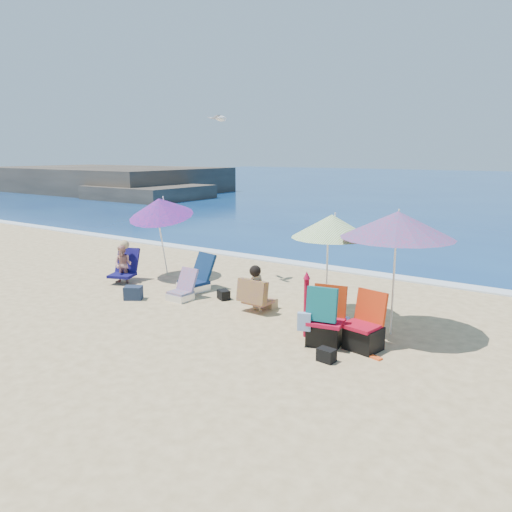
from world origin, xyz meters
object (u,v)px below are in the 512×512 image
Objects in this scene: chair_navy at (196,281)px; camp_chair_left at (364,332)px; seagull at (220,118)px; person_center at (255,289)px; camp_chair_right at (324,323)px; chair_rainbow at (182,292)px; umbrella_striped at (332,226)px; umbrella_blue at (160,207)px; furled_umbrella at (306,301)px; umbrella_turquoise at (398,225)px; person_left at (124,264)px.

camp_chair_left is at bearing -14.10° from chair_navy.
camp_chair_left is 1.44× the size of seagull.
camp_chair_right is at bearing -22.85° from person_center.
camp_chair_left is (4.26, -0.40, 0.11)m from chair_rainbow.
umbrella_striped is 0.92× the size of umbrella_blue.
chair_rainbow is 0.70× the size of camp_chair_left.
furled_umbrella reaches higher than camp_chair_right.
umbrella_turquoise is 1.87m from camp_chair_left.
umbrella_blue is (-6.10, 0.62, -0.14)m from umbrella_turquoise.
furled_umbrella is 1.79× the size of seagull.
person_left is at bearing 174.07° from camp_chair_left.
umbrella_striped is 4.79m from umbrella_blue.
camp_chair_right reaches higher than person_center.
camp_chair_left is 6.22m from seagull.
camp_chair_right reaches higher than chair_rainbow.
chair_navy is 4.65m from camp_chair_left.
umbrella_striped is 4.14m from seagull.
furled_umbrella is at bearing -7.50° from person_left.
person_left is (-3.87, 0.06, 0.01)m from person_center.
umbrella_blue is 1.62m from person_left.
camp_chair_left is 0.92× the size of camp_chair_right.
person_left is (-1.87, -0.47, 0.24)m from chair_navy.
seagull is (-3.98, 2.41, 3.48)m from camp_chair_right.
chair_navy is at bearing -85.70° from seagull.
person_center is (3.45, -0.93, -1.31)m from umbrella_blue.
furled_umbrella is 1.78× the size of chair_rainbow.
umbrella_blue is 2.30× the size of person_center.
camp_chair_right is 5.81m from seagull.
camp_chair_right is (-0.74, -1.11, -1.54)m from umbrella_turquoise.
umbrella_blue is at bearing 165.55° from camp_chair_left.
seagull is (-0.32, 1.81, 3.67)m from chair_rainbow.
seagull is (-3.40, 1.05, 2.10)m from umbrella_striped.
umbrella_striped is at bearing 97.28° from furled_umbrella.
seagull is at bearing 100.09° from chair_rainbow.
chair_rainbow is 1.01× the size of seagull.
umbrella_blue is at bearing 162.07° from camp_chair_right.
person_left is at bearing -139.09° from seagull.
camp_chair_left is at bearing -25.75° from seagull.
chair_navy is at bearing 161.36° from furled_umbrella.
camp_chair_left is 2.59m from person_center.
furled_umbrella reaches higher than chair_rainbow.
umbrella_turquoise is at bearing -2.69° from chair_navy.
umbrella_striped is 3.10× the size of seagull.
camp_chair_right is (0.58, -1.36, -1.38)m from umbrella_striped.
umbrella_blue is 3.33× the size of chair_rainbow.
umbrella_turquoise is 1.09× the size of umbrella_striped.
umbrella_striped is at bearing 169.11° from umbrella_turquoise.
camp_chair_left is 0.64m from camp_chair_right.
person_left is at bearing -177.79° from umbrella_turquoise.
person_center is at bearing 166.44° from camp_chair_left.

